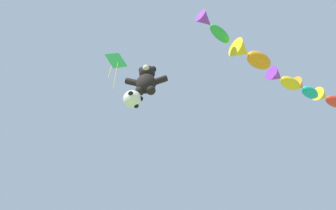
{
  "coord_description": "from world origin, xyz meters",
  "views": [
    {
      "loc": [
        0.72,
        -2.46,
        0.97
      ],
      "look_at": [
        0.1,
        4.68,
        9.12
      ],
      "focal_mm": 28.0,
      "sensor_mm": 36.0,
      "label": 1
    }
  ],
  "objects_px": {
    "teddy_bear_kite": "(146,80)",
    "fish_kite_crimson": "(329,99)",
    "fish_kite_emerald": "(213,27)",
    "fish_kite_goldfin": "(283,80)",
    "fish_kite_teal": "(305,89)",
    "soccer_ball_kite": "(133,99)",
    "diamond_kite": "(116,62)",
    "fish_kite_tangerine": "(250,55)"
  },
  "relations": [
    {
      "from": "teddy_bear_kite",
      "to": "fish_kite_crimson",
      "type": "relative_size",
      "value": 0.83
    },
    {
      "from": "teddy_bear_kite",
      "to": "fish_kite_emerald",
      "type": "bearing_deg",
      "value": -17.25
    },
    {
      "from": "teddy_bear_kite",
      "to": "fish_kite_goldfin",
      "type": "height_order",
      "value": "fish_kite_goldfin"
    },
    {
      "from": "fish_kite_emerald",
      "to": "fish_kite_teal",
      "type": "height_order",
      "value": "fish_kite_teal"
    },
    {
      "from": "soccer_ball_kite",
      "to": "fish_kite_emerald",
      "type": "height_order",
      "value": "fish_kite_emerald"
    },
    {
      "from": "fish_kite_goldfin",
      "to": "teddy_bear_kite",
      "type": "bearing_deg",
      "value": -162.76
    },
    {
      "from": "fish_kite_crimson",
      "to": "fish_kite_teal",
      "type": "bearing_deg",
      "value": -147.5
    },
    {
      "from": "fish_kite_crimson",
      "to": "diamond_kite",
      "type": "relative_size",
      "value": 0.7
    },
    {
      "from": "fish_kite_emerald",
      "to": "fish_kite_goldfin",
      "type": "relative_size",
      "value": 0.9
    },
    {
      "from": "teddy_bear_kite",
      "to": "fish_kite_tangerine",
      "type": "distance_m",
      "value": 5.65
    },
    {
      "from": "fish_kite_emerald",
      "to": "fish_kite_crimson",
      "type": "xyz_separation_m",
      "value": [
        7.54,
        5.74,
        0.59
      ]
    },
    {
      "from": "teddy_bear_kite",
      "to": "fish_kite_emerald",
      "type": "relative_size",
      "value": 1.01
    },
    {
      "from": "fish_kite_emerald",
      "to": "fish_kite_goldfin",
      "type": "bearing_deg",
      "value": 39.66
    },
    {
      "from": "teddy_bear_kite",
      "to": "soccer_ball_kite",
      "type": "xyz_separation_m",
      "value": [
        -0.5,
        0.01,
        -1.27
      ]
    },
    {
      "from": "fish_kite_goldfin",
      "to": "fish_kite_crimson",
      "type": "relative_size",
      "value": 0.92
    },
    {
      "from": "teddy_bear_kite",
      "to": "fish_kite_tangerine",
      "type": "relative_size",
      "value": 0.81
    },
    {
      "from": "soccer_ball_kite",
      "to": "teddy_bear_kite",
      "type": "bearing_deg",
      "value": -0.94
    },
    {
      "from": "soccer_ball_kite",
      "to": "fish_kite_emerald",
      "type": "xyz_separation_m",
      "value": [
        3.77,
        -1.02,
        3.89
      ]
    },
    {
      "from": "fish_kite_emerald",
      "to": "fish_kite_teal",
      "type": "bearing_deg",
      "value": 38.78
    },
    {
      "from": "diamond_kite",
      "to": "fish_kite_crimson",
      "type": "bearing_deg",
      "value": 14.43
    },
    {
      "from": "diamond_kite",
      "to": "fish_kite_goldfin",
      "type": "bearing_deg",
      "value": 5.29
    },
    {
      "from": "soccer_ball_kite",
      "to": "diamond_kite",
      "type": "distance_m",
      "value": 5.74
    },
    {
      "from": "fish_kite_tangerine",
      "to": "fish_kite_goldfin",
      "type": "bearing_deg",
      "value": 40.67
    },
    {
      "from": "soccer_ball_kite",
      "to": "fish_kite_goldfin",
      "type": "distance_m",
      "value": 8.74
    },
    {
      "from": "soccer_ball_kite",
      "to": "fish_kite_emerald",
      "type": "bearing_deg",
      "value": -15.2
    },
    {
      "from": "soccer_ball_kite",
      "to": "fish_kite_crimson",
      "type": "xyz_separation_m",
      "value": [
        11.31,
        4.72,
        4.49
      ]
    },
    {
      "from": "fish_kite_tangerine",
      "to": "diamond_kite",
      "type": "height_order",
      "value": "diamond_kite"
    },
    {
      "from": "fish_kite_tangerine",
      "to": "fish_kite_teal",
      "type": "distance_m",
      "value": 4.81
    },
    {
      "from": "soccer_ball_kite",
      "to": "fish_kite_goldfin",
      "type": "relative_size",
      "value": 0.38
    },
    {
      "from": "fish_kite_goldfin",
      "to": "fish_kite_crimson",
      "type": "distance_m",
      "value": 4.51
    },
    {
      "from": "teddy_bear_kite",
      "to": "fish_kite_goldfin",
      "type": "distance_m",
      "value": 7.85
    },
    {
      "from": "fish_kite_crimson",
      "to": "fish_kite_emerald",
      "type": "bearing_deg",
      "value": -142.74
    },
    {
      "from": "fish_kite_emerald",
      "to": "fish_kite_crimson",
      "type": "height_order",
      "value": "fish_kite_crimson"
    },
    {
      "from": "fish_kite_emerald",
      "to": "diamond_kite",
      "type": "xyz_separation_m",
      "value": [
        -5.56,
        2.37,
        1.39
      ]
    },
    {
      "from": "teddy_bear_kite",
      "to": "fish_kite_teal",
      "type": "distance_m",
      "value": 9.96
    },
    {
      "from": "fish_kite_emerald",
      "to": "fish_kite_crimson",
      "type": "distance_m",
      "value": 9.5
    },
    {
      "from": "fish_kite_emerald",
      "to": "fish_kite_goldfin",
      "type": "height_order",
      "value": "fish_kite_emerald"
    },
    {
      "from": "soccer_ball_kite",
      "to": "fish_kite_teal",
      "type": "distance_m",
      "value": 10.82
    },
    {
      "from": "soccer_ball_kite",
      "to": "fish_kite_emerald",
      "type": "relative_size",
      "value": 0.43
    },
    {
      "from": "fish_kite_emerald",
      "to": "fish_kite_teal",
      "type": "distance_m",
      "value": 7.2
    },
    {
      "from": "soccer_ball_kite",
      "to": "fish_kite_crimson",
      "type": "bearing_deg",
      "value": 22.63
    },
    {
      "from": "teddy_bear_kite",
      "to": "fish_kite_teal",
      "type": "xyz_separation_m",
      "value": [
        8.88,
        3.49,
        2.85
      ]
    }
  ]
}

